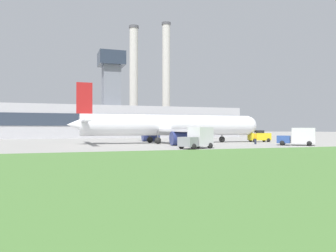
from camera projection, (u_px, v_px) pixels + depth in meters
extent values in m
plane|color=#999691|center=(160.00, 143.00, 54.24)|extent=(400.00, 400.00, 0.00)
cube|color=#B2B2B7|center=(120.00, 122.00, 89.88)|extent=(68.95, 10.83, 8.52)
cube|color=#2D3847|center=(123.00, 120.00, 84.71)|extent=(67.57, 0.16, 3.07)
cube|color=slate|center=(111.00, 102.00, 89.20)|extent=(4.60, 4.60, 19.62)
cube|color=#283342|center=(111.00, 59.00, 89.31)|extent=(6.91, 6.91, 3.68)
cylinder|color=beige|center=(134.00, 82.00, 117.90)|extent=(3.04, 3.04, 38.72)
cylinder|color=#4C4C51|center=(134.00, 27.00, 118.08)|extent=(3.50, 3.50, 0.91)
cylinder|color=beige|center=(166.00, 80.00, 119.05)|extent=(2.87, 2.87, 40.31)
cylinder|color=#4C4C51|center=(166.00, 24.00, 119.24)|extent=(3.30, 3.30, 0.86)
cylinder|color=white|center=(171.00, 125.00, 54.88)|extent=(29.63, 3.45, 3.45)
sphere|color=white|center=(247.00, 125.00, 59.63)|extent=(3.27, 3.27, 3.27)
cone|color=white|center=(79.00, 125.00, 50.12)|extent=(3.79, 3.27, 3.27)
cube|color=#B21E1E|center=(84.00, 98.00, 50.39)|extent=(2.41, 0.24, 4.80)
cube|color=white|center=(86.00, 121.00, 46.18)|extent=(0.94, 8.72, 0.20)
cube|color=white|center=(81.00, 122.00, 54.44)|extent=(0.94, 8.72, 0.20)
cube|color=white|center=(179.00, 130.00, 46.86)|extent=(2.08, 14.54, 0.36)
cube|color=white|center=(150.00, 130.00, 61.93)|extent=(2.08, 14.54, 0.36)
cylinder|color=navy|center=(182.00, 138.00, 46.65)|extent=(3.17, 1.96, 1.96)
cylinder|color=navy|center=(151.00, 136.00, 62.31)|extent=(3.17, 1.96, 1.96)
cylinder|color=#59595B|center=(222.00, 135.00, 57.95)|extent=(0.20, 0.20, 1.64)
sphere|color=black|center=(222.00, 139.00, 57.95)|extent=(1.06, 1.06, 1.06)
cylinder|color=#59595B|center=(158.00, 135.00, 51.71)|extent=(0.20, 0.20, 1.64)
sphere|color=black|center=(158.00, 141.00, 51.70)|extent=(1.06, 1.06, 1.06)
cylinder|color=#59595B|center=(150.00, 135.00, 56.11)|extent=(0.20, 0.20, 1.64)
sphere|color=black|center=(150.00, 140.00, 56.10)|extent=(1.06, 1.06, 1.06)
cube|color=yellow|center=(259.00, 137.00, 59.86)|extent=(4.07, 2.50, 1.31)
cube|color=black|center=(259.00, 132.00, 59.87)|extent=(1.53, 1.53, 0.50)
sphere|color=black|center=(268.00, 140.00, 59.18)|extent=(0.70, 0.70, 0.70)
sphere|color=black|center=(264.00, 140.00, 60.95)|extent=(0.70, 0.70, 0.70)
sphere|color=black|center=(255.00, 140.00, 58.75)|extent=(0.70, 0.70, 0.70)
sphere|color=black|center=(250.00, 140.00, 60.53)|extent=(0.70, 0.70, 0.70)
cube|color=#2D4C93|center=(284.00, 139.00, 47.89)|extent=(2.82, 2.85, 1.08)
cube|color=silver|center=(303.00, 136.00, 46.81)|extent=(3.76, 3.71, 2.22)
sphere|color=black|center=(283.00, 142.00, 48.90)|extent=(0.70, 0.70, 0.70)
sphere|color=black|center=(282.00, 143.00, 46.97)|extent=(0.70, 0.70, 0.70)
sphere|color=black|center=(309.00, 143.00, 47.46)|extent=(0.70, 0.70, 0.70)
sphere|color=black|center=(309.00, 143.00, 45.53)|extent=(0.70, 0.70, 0.70)
cube|color=gray|center=(188.00, 142.00, 38.30)|extent=(2.29, 2.46, 1.11)
cube|color=silver|center=(201.00, 136.00, 39.99)|extent=(3.29, 2.97, 2.28)
sphere|color=black|center=(181.00, 146.00, 38.86)|extent=(0.70, 0.70, 0.70)
sphere|color=black|center=(194.00, 147.00, 37.56)|extent=(0.70, 0.70, 0.70)
sphere|color=black|center=(198.00, 145.00, 41.11)|extent=(0.70, 0.70, 0.70)
sphere|color=black|center=(210.00, 146.00, 39.81)|extent=(0.70, 0.70, 0.70)
cylinder|color=#23283D|center=(255.00, 141.00, 50.93)|extent=(0.44, 0.44, 0.87)
cylinder|color=#F2A514|center=(255.00, 136.00, 50.94)|extent=(0.55, 0.55, 0.69)
sphere|color=tan|center=(255.00, 133.00, 50.94)|extent=(0.24, 0.24, 0.24)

